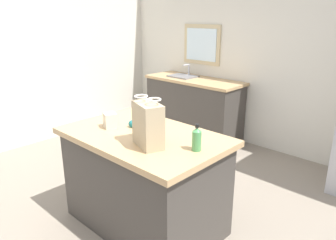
# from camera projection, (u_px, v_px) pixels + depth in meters

# --- Properties ---
(ground) EXTENTS (6.46, 6.46, 0.00)m
(ground) POSITION_uv_depth(u_px,v_px,m) (136.00, 230.00, 2.87)
(ground) COLOR gray
(back_wall) EXTENTS (5.38, 0.13, 2.71)m
(back_wall) POSITION_uv_depth(u_px,v_px,m) (280.00, 51.00, 4.22)
(back_wall) COLOR silver
(back_wall) RESTS_ON ground
(kitchen_island) EXTENTS (1.39, 0.89, 0.87)m
(kitchen_island) POSITION_uv_depth(u_px,v_px,m) (144.00, 180.00, 2.83)
(kitchen_island) COLOR #423D38
(kitchen_island) RESTS_ON ground
(sink_counter) EXTENTS (1.53, 0.59, 1.09)m
(sink_counter) POSITION_uv_depth(u_px,v_px,m) (193.00, 107.00, 4.99)
(sink_counter) COLOR #423D38
(sink_counter) RESTS_ON ground
(shopping_bag) EXTENTS (0.31, 0.24, 0.38)m
(shopping_bag) POSITION_uv_depth(u_px,v_px,m) (148.00, 124.00, 2.40)
(shopping_bag) COLOR tan
(shopping_bag) RESTS_ON kitchen_island
(small_box) EXTENTS (0.14, 0.14, 0.13)m
(small_box) POSITION_uv_depth(u_px,v_px,m) (110.00, 120.00, 2.83)
(small_box) COLOR beige
(small_box) RESTS_ON kitchen_island
(bottle) EXTENTS (0.07, 0.07, 0.20)m
(bottle) POSITION_uv_depth(u_px,v_px,m) (197.00, 139.00, 2.34)
(bottle) COLOR #4C9956
(bottle) RESTS_ON kitchen_island
(ear_defenders) EXTENTS (0.19, 0.19, 0.06)m
(ear_defenders) POSITION_uv_depth(u_px,v_px,m) (139.00, 124.00, 2.88)
(ear_defenders) COLOR black
(ear_defenders) RESTS_ON kitchen_island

